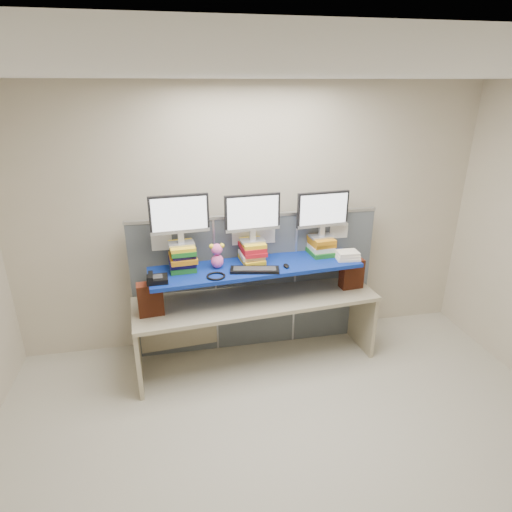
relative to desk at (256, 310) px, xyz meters
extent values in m
cube|color=beige|center=(0.06, -1.47, 0.81)|extent=(5.00, 4.00, 2.80)
cube|color=beige|center=(0.06, -1.47, -0.59)|extent=(5.00, 4.00, 0.01)
cube|color=white|center=(0.06, -1.47, 2.20)|extent=(5.00, 4.00, 0.01)
cube|color=#494F56|center=(-0.81, 0.31, 0.16)|extent=(0.85, 0.05, 1.50)
cube|color=#494F56|center=(0.06, 0.31, 0.16)|extent=(0.85, 0.05, 1.50)
cube|color=#494F56|center=(0.92, 0.31, 0.16)|extent=(0.85, 0.05, 1.50)
cube|color=#B4B7BB|center=(0.06, 0.31, 0.92)|extent=(2.60, 0.06, 0.03)
cube|color=white|center=(-0.89, 0.28, 0.71)|extent=(0.20, 0.00, 0.16)
cube|color=white|center=(-0.09, 0.28, 0.71)|extent=(0.20, 0.00, 0.16)
cube|color=white|center=(0.16, 0.28, 0.71)|extent=(0.20, 0.00, 0.16)
cube|color=white|center=(0.96, 0.28, 0.71)|extent=(0.20, 0.00, 0.16)
cube|color=tan|center=(0.00, 0.00, 0.13)|extent=(2.50, 0.92, 0.04)
cube|color=tan|center=(-1.20, -0.10, -0.24)|extent=(0.10, 0.66, 0.70)
cube|color=tan|center=(1.20, 0.10, -0.24)|extent=(0.10, 0.66, 0.70)
cube|color=maroon|center=(-1.03, -0.14, 0.31)|extent=(0.24, 0.15, 0.32)
cube|color=maroon|center=(1.03, 0.04, 0.31)|extent=(0.24, 0.15, 0.32)
cube|color=navy|center=(0.00, 0.00, 0.49)|extent=(2.11, 0.69, 0.04)
cube|color=#1B6821|center=(-0.71, 0.05, 0.53)|extent=(0.26, 0.29, 0.05)
cube|color=#16114B|center=(-0.71, 0.07, 0.57)|extent=(0.26, 0.29, 0.05)
cube|color=#C57912|center=(-0.70, 0.05, 0.62)|extent=(0.27, 0.31, 0.05)
cube|color=#16114B|center=(-0.70, 0.06, 0.66)|extent=(0.24, 0.29, 0.03)
cube|color=#1B6821|center=(-0.70, 0.05, 0.70)|extent=(0.24, 0.30, 0.04)
cube|color=yellow|center=(-0.71, 0.06, 0.74)|extent=(0.26, 0.32, 0.03)
cube|color=yellow|center=(-0.02, 0.11, 0.53)|extent=(0.24, 0.32, 0.05)
cube|color=silver|center=(-0.02, 0.13, 0.57)|extent=(0.24, 0.27, 0.04)
cube|color=red|center=(0.00, 0.11, 0.61)|extent=(0.24, 0.29, 0.04)
cube|color=red|center=(-0.01, 0.12, 0.65)|extent=(0.25, 0.31, 0.04)
cube|color=yellow|center=(-0.01, 0.12, 0.69)|extent=(0.23, 0.29, 0.04)
cube|color=#1B6821|center=(0.73, 0.18, 0.53)|extent=(0.27, 0.32, 0.05)
cube|color=silver|center=(0.72, 0.19, 0.58)|extent=(0.24, 0.30, 0.05)
cube|color=#C57912|center=(0.73, 0.18, 0.62)|extent=(0.25, 0.29, 0.04)
cube|color=#C57912|center=(0.72, 0.17, 0.66)|extent=(0.25, 0.30, 0.04)
cube|color=#B7B7BC|center=(-0.71, 0.06, 0.76)|extent=(0.25, 0.17, 0.02)
cube|color=#B7B7BC|center=(-0.71, 0.06, 0.82)|extent=(0.06, 0.05, 0.10)
cube|color=black|center=(-0.71, 0.06, 1.05)|extent=(0.55, 0.09, 0.36)
cube|color=silver|center=(-0.71, 0.04, 1.05)|extent=(0.50, 0.05, 0.32)
cube|color=#B7B7BC|center=(-0.01, 0.12, 0.72)|extent=(0.25, 0.17, 0.02)
cube|color=#B7B7BC|center=(-0.01, 0.12, 0.78)|extent=(0.06, 0.05, 0.10)
cube|color=black|center=(-0.01, 0.12, 1.01)|extent=(0.55, 0.09, 0.36)
cube|color=silver|center=(-0.01, 0.10, 1.01)|extent=(0.50, 0.05, 0.32)
cube|color=#B7B7BC|center=(0.73, 0.18, 0.69)|extent=(0.25, 0.17, 0.02)
cube|color=#B7B7BC|center=(0.73, 0.18, 0.75)|extent=(0.06, 0.05, 0.10)
cube|color=black|center=(0.73, 0.18, 0.98)|extent=(0.55, 0.09, 0.36)
cube|color=silver|center=(0.73, 0.16, 0.98)|extent=(0.50, 0.05, 0.32)
cube|color=black|center=(-0.04, -0.13, 0.52)|extent=(0.49, 0.24, 0.03)
cube|color=#2F2F31|center=(-0.04, -0.13, 0.53)|extent=(0.42, 0.18, 0.00)
ellipsoid|color=black|center=(0.28, -0.10, 0.52)|extent=(0.06, 0.10, 0.03)
cube|color=black|center=(-0.94, -0.19, 0.53)|extent=(0.19, 0.17, 0.05)
cube|color=#2F2F31|center=(-0.94, -0.19, 0.55)|extent=(0.10, 0.10, 0.01)
cube|color=black|center=(-1.00, -0.19, 0.57)|extent=(0.05, 0.17, 0.03)
torus|color=black|center=(-0.42, -0.19, 0.51)|extent=(0.24, 0.24, 0.02)
ellipsoid|color=#FF61B5|center=(-0.38, 0.02, 0.57)|extent=(0.12, 0.11, 0.14)
sphere|color=#FF61B5|center=(-0.38, 0.02, 0.70)|extent=(0.11, 0.11, 0.11)
sphere|color=yellow|center=(-0.43, 0.02, 0.73)|extent=(0.05, 0.05, 0.05)
sphere|color=yellow|center=(-0.33, 0.02, 0.73)|extent=(0.05, 0.05, 0.05)
cube|color=white|center=(0.94, -0.02, 0.52)|extent=(0.24, 0.19, 0.03)
cube|color=white|center=(0.94, -0.02, 0.55)|extent=(0.23, 0.18, 0.03)
cube|color=white|center=(0.94, -0.02, 0.57)|extent=(0.22, 0.17, 0.03)
camera|label=1|loc=(-0.75, -3.78, 2.16)|focal=30.00mm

